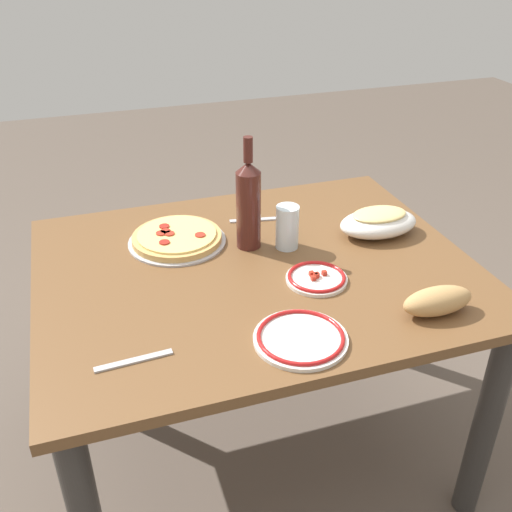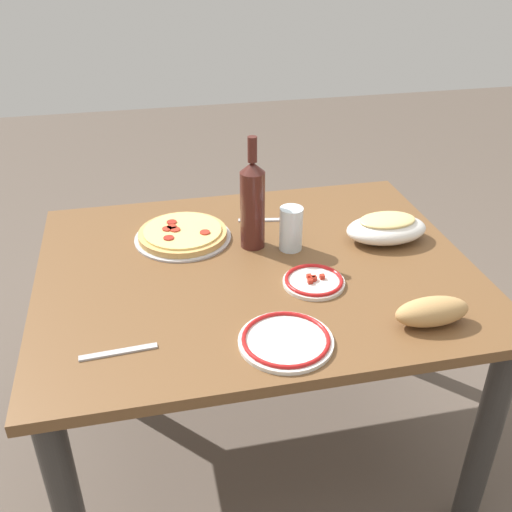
# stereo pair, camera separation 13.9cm
# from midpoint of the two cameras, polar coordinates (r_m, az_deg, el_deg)

# --- Properties ---
(ground_plane) EXTENTS (8.00, 8.00, 0.00)m
(ground_plane) POSITION_cam_midpoint_polar(r_m,az_deg,el_deg) (2.06, -2.02, -18.06)
(ground_plane) COLOR brown
(ground_plane) RESTS_ON ground
(dining_table) EXTENTS (1.17, 0.94, 0.71)m
(dining_table) POSITION_cam_midpoint_polar(r_m,az_deg,el_deg) (1.67, -2.39, -4.43)
(dining_table) COLOR brown
(dining_table) RESTS_ON ground
(pepperoni_pizza) EXTENTS (0.28, 0.28, 0.03)m
(pepperoni_pizza) POSITION_cam_midpoint_polar(r_m,az_deg,el_deg) (1.73, -9.99, 1.68)
(pepperoni_pizza) COLOR #B7B7BC
(pepperoni_pizza) RESTS_ON dining_table
(baked_pasta_dish) EXTENTS (0.24, 0.15, 0.08)m
(baked_pasta_dish) POSITION_cam_midpoint_polar(r_m,az_deg,el_deg) (1.76, 9.65, 3.28)
(baked_pasta_dish) COLOR white
(baked_pasta_dish) RESTS_ON dining_table
(wine_bottle) EXTENTS (0.07, 0.07, 0.33)m
(wine_bottle) POSITION_cam_midpoint_polar(r_m,az_deg,el_deg) (1.63, -3.18, 5.07)
(wine_bottle) COLOR #471E19
(wine_bottle) RESTS_ON dining_table
(water_glass) EXTENTS (0.07, 0.07, 0.13)m
(water_glass) POSITION_cam_midpoint_polar(r_m,az_deg,el_deg) (1.66, 0.67, 2.78)
(water_glass) COLOR silver
(water_glass) RESTS_ON dining_table
(side_plate_near) EXTENTS (0.16, 0.16, 0.02)m
(side_plate_near) POSITION_cam_midpoint_polar(r_m,az_deg,el_deg) (1.53, 3.35, -2.21)
(side_plate_near) COLOR white
(side_plate_near) RESTS_ON dining_table
(side_plate_far) EXTENTS (0.22, 0.22, 0.02)m
(side_plate_far) POSITION_cam_midpoint_polar(r_m,az_deg,el_deg) (1.33, 1.36, -8.06)
(side_plate_far) COLOR white
(side_plate_far) RESTS_ON dining_table
(bread_loaf) EXTENTS (0.18, 0.08, 0.07)m
(bread_loaf) POSITION_cam_midpoint_polar(r_m,az_deg,el_deg) (1.44, 14.67, -4.33)
(bread_loaf) COLOR tan
(bread_loaf) RESTS_ON dining_table
(fork_left) EXTENTS (0.17, 0.03, 0.00)m
(fork_left) POSITION_cam_midpoint_polar(r_m,az_deg,el_deg) (1.32, -14.82, -9.93)
(fork_left) COLOR #B7B7BC
(fork_left) RESTS_ON dining_table
(fork_right) EXTENTS (0.17, 0.05, 0.00)m
(fork_right) POSITION_cam_midpoint_polar(r_m,az_deg,el_deg) (1.84, -2.10, 3.50)
(fork_right) COLOR #B7B7BC
(fork_right) RESTS_ON dining_table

